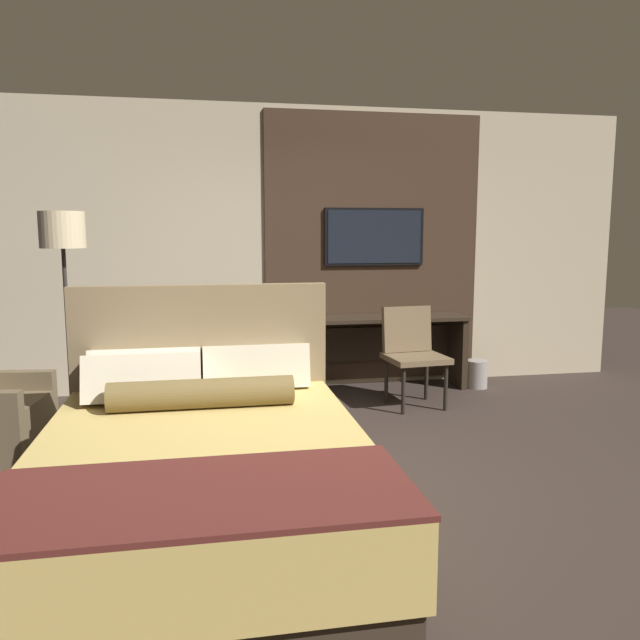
{
  "coord_description": "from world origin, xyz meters",
  "views": [
    {
      "loc": [
        -0.81,
        -3.63,
        1.57
      ],
      "look_at": [
        0.04,
        0.88,
        0.92
      ],
      "focal_mm": 35.0,
      "sensor_mm": 36.0,
      "label": 1
    }
  ],
  "objects_px": {
    "floor_lamp": "(63,248)",
    "vase_tall": "(310,306)",
    "desk": "(378,339)",
    "tv": "(374,237)",
    "waste_bin": "(476,374)",
    "desk_chair": "(412,347)",
    "bed": "(203,474)"
  },
  "relations": [
    {
      "from": "desk",
      "to": "floor_lamp",
      "type": "bearing_deg",
      "value": -162.78
    },
    {
      "from": "waste_bin",
      "to": "desk_chair",
      "type": "bearing_deg",
      "value": -151.77
    },
    {
      "from": "waste_bin",
      "to": "bed",
      "type": "bearing_deg",
      "value": -135.54
    },
    {
      "from": "desk",
      "to": "waste_bin",
      "type": "height_order",
      "value": "desk"
    },
    {
      "from": "tv",
      "to": "waste_bin",
      "type": "distance_m",
      "value": 1.74
    },
    {
      "from": "bed",
      "to": "vase_tall",
      "type": "bearing_deg",
      "value": 69.92
    },
    {
      "from": "bed",
      "to": "tv",
      "type": "height_order",
      "value": "tv"
    },
    {
      "from": "tv",
      "to": "vase_tall",
      "type": "xyz_separation_m",
      "value": [
        -0.7,
        -0.18,
        -0.67
      ]
    },
    {
      "from": "floor_lamp",
      "to": "vase_tall",
      "type": "xyz_separation_m",
      "value": [
        2.07,
        0.87,
        -0.6
      ]
    },
    {
      "from": "floor_lamp",
      "to": "vase_tall",
      "type": "relative_size",
      "value": 7.53
    },
    {
      "from": "floor_lamp",
      "to": "desk_chair",
      "type": "bearing_deg",
      "value": 4.48
    },
    {
      "from": "desk",
      "to": "tv",
      "type": "relative_size",
      "value": 1.67
    },
    {
      "from": "tv",
      "to": "vase_tall",
      "type": "relative_size",
      "value": 4.48
    },
    {
      "from": "floor_lamp",
      "to": "waste_bin",
      "type": "bearing_deg",
      "value": 10.36
    },
    {
      "from": "floor_lamp",
      "to": "tv",
      "type": "bearing_deg",
      "value": 20.75
    },
    {
      "from": "bed",
      "to": "waste_bin",
      "type": "relative_size",
      "value": 7.83
    },
    {
      "from": "tv",
      "to": "waste_bin",
      "type": "height_order",
      "value": "tv"
    },
    {
      "from": "desk_chair",
      "to": "tv",
      "type": "bearing_deg",
      "value": 93.62
    },
    {
      "from": "floor_lamp",
      "to": "waste_bin",
      "type": "relative_size",
      "value": 6.17
    },
    {
      "from": "tv",
      "to": "desk_chair",
      "type": "bearing_deg",
      "value": -80.74
    },
    {
      "from": "desk",
      "to": "floor_lamp",
      "type": "height_order",
      "value": "floor_lamp"
    },
    {
      "from": "vase_tall",
      "to": "waste_bin",
      "type": "distance_m",
      "value": 1.84
    },
    {
      "from": "bed",
      "to": "desk",
      "type": "xyz_separation_m",
      "value": [
        1.75,
        2.86,
        0.16
      ]
    },
    {
      "from": "desk",
      "to": "waste_bin",
      "type": "xyz_separation_m",
      "value": [
        0.99,
        -0.17,
        -0.36
      ]
    },
    {
      "from": "desk",
      "to": "desk_chair",
      "type": "height_order",
      "value": "desk_chair"
    },
    {
      "from": "vase_tall",
      "to": "waste_bin",
      "type": "height_order",
      "value": "vase_tall"
    },
    {
      "from": "bed",
      "to": "floor_lamp",
      "type": "bearing_deg",
      "value": 117.13
    },
    {
      "from": "bed",
      "to": "desk",
      "type": "relative_size",
      "value": 1.28
    },
    {
      "from": "desk",
      "to": "floor_lamp",
      "type": "xyz_separation_m",
      "value": [
        -2.77,
        -0.86,
        0.95
      ]
    },
    {
      "from": "tv",
      "to": "waste_bin",
      "type": "relative_size",
      "value": 3.67
    },
    {
      "from": "tv",
      "to": "floor_lamp",
      "type": "relative_size",
      "value": 0.59
    },
    {
      "from": "bed",
      "to": "waste_bin",
      "type": "xyz_separation_m",
      "value": [
        2.74,
        2.69,
        -0.2
      ]
    }
  ]
}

